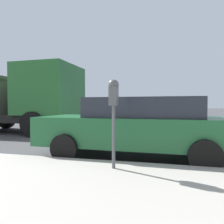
% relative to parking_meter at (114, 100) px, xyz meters
% --- Properties ---
extents(ground_plane, '(220.00, 220.00, 0.00)m').
position_rel_parking_meter_xyz_m(ground_plane, '(2.73, 0.99, -1.37)').
color(ground_plane, '#424244').
extents(parking_meter, '(0.21, 0.19, 1.60)m').
position_rel_parking_meter_xyz_m(parking_meter, '(0.00, 0.00, 0.00)').
color(parking_meter, '#4C5156').
rests_on(parking_meter, sidewalk).
extents(car_green, '(2.14, 4.77, 1.47)m').
position_rel_parking_meter_xyz_m(car_green, '(1.58, -0.23, -0.59)').
color(car_green, '#1E5B33').
rests_on(car_green, ground_plane).
extents(dump_truck, '(3.09, 8.10, 3.12)m').
position_rel_parking_meter_xyz_m(dump_truck, '(5.36, 7.02, 0.25)').
color(dump_truck, black).
rests_on(dump_truck, ground_plane).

